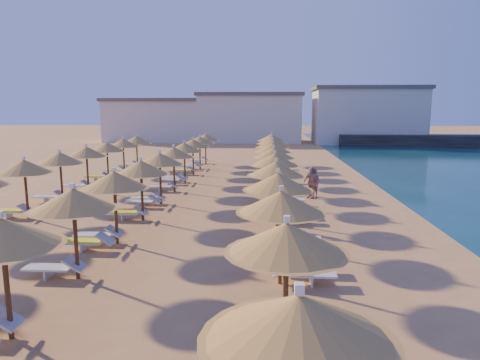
# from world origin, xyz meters

# --- Properties ---
(ground) EXTENTS (220.00, 220.00, 0.00)m
(ground) POSITION_xyz_m (0.00, 0.00, 0.00)
(ground) COLOR tan
(ground) RESTS_ON ground
(jetty) EXTENTS (30.21, 6.08, 1.50)m
(jetty) POSITION_xyz_m (27.63, 40.04, 0.75)
(jetty) COLOR black
(jetty) RESTS_ON ground
(hotel_blocks) EXTENTS (46.82, 10.73, 8.10)m
(hotel_blocks) POSITION_xyz_m (2.27, 46.70, 3.70)
(hotel_blocks) COLOR beige
(hotel_blocks) RESTS_ON ground
(parasol_row_east) EXTENTS (2.55, 36.13, 2.86)m
(parasol_row_east) POSITION_xyz_m (3.19, 3.86, 2.36)
(parasol_row_east) COLOR brown
(parasol_row_east) RESTS_ON ground
(parasol_row_west) EXTENTS (2.55, 36.13, 2.86)m
(parasol_row_west) POSITION_xyz_m (-2.77, 3.86, 2.36)
(parasol_row_west) COLOR brown
(parasol_row_west) RESTS_ON ground
(parasol_row_inland) EXTENTS (2.55, 26.06, 2.86)m
(parasol_row_inland) POSITION_xyz_m (-8.11, 5.53, 2.36)
(parasol_row_inland) COLOR brown
(parasol_row_inland) RESTS_ON ground
(loungers) EXTENTS (14.50, 35.04, 0.66)m
(loungers) POSITION_xyz_m (-1.47, 4.10, 0.34)
(loungers) COLOR silver
(loungers) RESTS_ON ground
(beachgoer_c) EXTENTS (1.03, 1.07, 1.79)m
(beachgoer_c) POSITION_xyz_m (5.29, 5.86, 0.89)
(beachgoer_c) COLOR tan
(beachgoer_c) RESTS_ON ground
(beachgoer_a) EXTENTS (0.50, 0.65, 1.60)m
(beachgoer_a) POSITION_xyz_m (3.20, -0.54, 0.80)
(beachgoer_a) COLOR tan
(beachgoer_a) RESTS_ON ground
(beachgoer_b) EXTENTS (0.97, 1.02, 1.66)m
(beachgoer_b) POSITION_xyz_m (5.47, 6.08, 0.83)
(beachgoer_b) COLOR tan
(beachgoer_b) RESTS_ON ground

